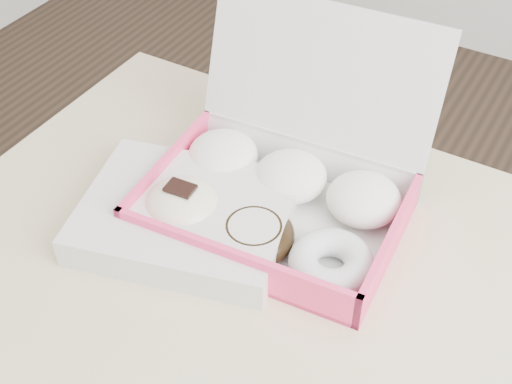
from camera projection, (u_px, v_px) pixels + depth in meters
The scene contains 2 objects.
donut_box at pixel (277, 190), 0.94m from camera, with size 0.35×0.33×0.24m.
newspapers at pixel (186, 217), 0.93m from camera, with size 0.27×0.21×0.04m, color silver.
Camera 1 is at (0.13, -0.45, 1.42)m, focal length 50.00 mm.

